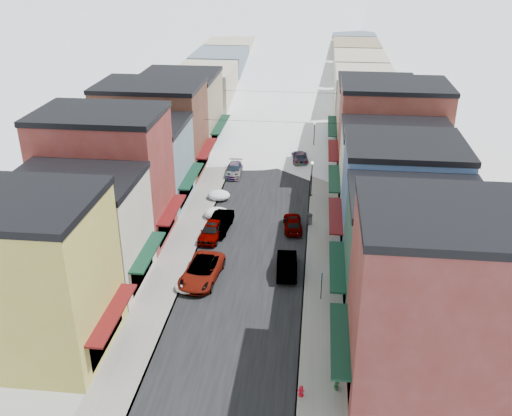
% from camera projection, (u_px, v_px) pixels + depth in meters
% --- Properties ---
extents(ground, '(600.00, 600.00, 0.00)m').
position_uv_depth(ground, '(215.00, 402.00, 35.46)').
color(ground, gray).
rests_on(ground, ground).
extents(road, '(10.00, 160.00, 0.01)m').
position_uv_depth(road, '(282.00, 123.00, 89.41)').
color(road, black).
rests_on(road, ground).
extents(sidewalk_left, '(3.20, 160.00, 0.15)m').
position_uv_depth(sidewalk_left, '(240.00, 122.00, 90.04)').
color(sidewalk_left, gray).
rests_on(sidewalk_left, ground).
extents(sidewalk_right, '(3.20, 160.00, 0.15)m').
position_uv_depth(sidewalk_right, '(324.00, 124.00, 88.72)').
color(sidewalk_right, gray).
rests_on(sidewalk_right, ground).
extents(curb_left, '(0.10, 160.00, 0.15)m').
position_uv_depth(curb_left, '(250.00, 122.00, 89.89)').
color(curb_left, slate).
rests_on(curb_left, ground).
extents(curb_right, '(0.10, 160.00, 0.15)m').
position_uv_depth(curb_right, '(314.00, 124.00, 88.88)').
color(curb_right, slate).
rests_on(curb_right, ground).
extents(bldg_l_yellow, '(11.30, 8.70, 11.50)m').
position_uv_depth(bldg_l_yellow, '(27.00, 277.00, 37.92)').
color(bldg_l_yellow, gold).
rests_on(bldg_l_yellow, ground).
extents(bldg_l_cream, '(11.30, 8.20, 9.50)m').
position_uv_depth(bldg_l_cream, '(79.00, 231.00, 45.99)').
color(bldg_l_cream, beige).
rests_on(bldg_l_cream, ground).
extents(bldg_l_brick_near, '(12.30, 8.20, 12.50)m').
position_uv_depth(bldg_l_brick_near, '(105.00, 177.00, 52.60)').
color(bldg_l_brick_near, maroon).
rests_on(bldg_l_brick_near, ground).
extents(bldg_l_grayblue, '(11.30, 9.20, 9.00)m').
position_uv_depth(bldg_l_grayblue, '(140.00, 162.00, 60.94)').
color(bldg_l_grayblue, gray).
rests_on(bldg_l_grayblue, ground).
extents(bldg_l_brick_far, '(13.30, 9.20, 11.00)m').
position_uv_depth(bldg_l_brick_far, '(153.00, 128.00, 68.71)').
color(bldg_l_brick_far, brown).
rests_on(bldg_l_brick_far, ground).
extents(bldg_l_tan, '(11.30, 11.20, 10.00)m').
position_uv_depth(bldg_l_tan, '(180.00, 110.00, 77.81)').
color(bldg_l_tan, '#978063').
rests_on(bldg_l_tan, ground).
extents(bldg_r_brick_near, '(12.30, 9.20, 12.50)m').
position_uv_depth(bldg_r_brick_near, '(446.00, 305.00, 34.12)').
color(bldg_r_brick_near, maroon).
rests_on(bldg_r_brick_near, ground).
extents(bldg_r_green, '(11.30, 9.20, 9.50)m').
position_uv_depth(bldg_r_green, '(413.00, 252.00, 42.91)').
color(bldg_r_green, '#214537').
rests_on(bldg_r_green, ground).
extents(bldg_r_blue, '(11.30, 9.20, 10.50)m').
position_uv_depth(bldg_r_blue, '(400.00, 198.00, 50.79)').
color(bldg_r_blue, '#3F5F90').
rests_on(bldg_r_blue, ground).
extents(bldg_r_cream, '(12.30, 9.20, 9.00)m').
position_uv_depth(bldg_r_cream, '(394.00, 169.00, 59.15)').
color(bldg_r_cream, '#EEE8C0').
rests_on(bldg_r_cream, ground).
extents(bldg_r_brick_far, '(13.30, 9.20, 11.50)m').
position_uv_depth(bldg_r_brick_far, '(391.00, 132.00, 66.66)').
color(bldg_r_brick_far, maroon).
rests_on(bldg_r_brick_far, ground).
extents(bldg_r_tan, '(11.30, 11.20, 9.50)m').
position_uv_depth(bldg_r_tan, '(375.00, 116.00, 76.18)').
color(bldg_r_tan, '#947661').
rests_on(bldg_r_tan, ground).
extents(distant_blocks, '(34.00, 55.00, 8.00)m').
position_uv_depth(distant_blocks, '(291.00, 68.00, 108.39)').
color(distant_blocks, gray).
rests_on(distant_blocks, ground).
extents(overhead_cables, '(16.40, 15.04, 0.04)m').
position_uv_depth(overhead_cables, '(276.00, 105.00, 75.53)').
color(overhead_cables, black).
rests_on(overhead_cables, ground).
extents(car_white_suv, '(3.37, 6.32, 1.69)m').
position_uv_depth(car_white_suv, '(202.00, 271.00, 47.89)').
color(car_white_suv, silver).
rests_on(car_white_suv, ground).
extents(car_silver_sedan, '(2.23, 4.82, 1.60)m').
position_uv_depth(car_silver_sedan, '(212.00, 231.00, 54.67)').
color(car_silver_sedan, gray).
rests_on(car_silver_sedan, ground).
extents(car_dark_hatch, '(2.09, 5.01, 1.61)m').
position_uv_depth(car_dark_hatch, '(221.00, 223.00, 56.19)').
color(car_dark_hatch, black).
rests_on(car_dark_hatch, ground).
extents(car_silver_wagon, '(2.06, 4.72, 1.35)m').
position_uv_depth(car_silver_wagon, '(234.00, 170.00, 69.50)').
color(car_silver_wagon, gray).
rests_on(car_silver_wagon, ground).
extents(car_green_sedan, '(2.00, 5.00, 1.62)m').
position_uv_depth(car_green_sedan, '(287.00, 264.00, 48.99)').
color(car_green_sedan, black).
rests_on(car_green_sedan, ground).
extents(car_gray_suv, '(2.21, 4.53, 1.49)m').
position_uv_depth(car_gray_suv, '(293.00, 223.00, 56.34)').
color(car_gray_suv, gray).
rests_on(car_gray_suv, ground).
extents(car_black_sedan, '(2.52, 5.06, 1.41)m').
position_uv_depth(car_black_sedan, '(300.00, 157.00, 73.57)').
color(car_black_sedan, black).
rests_on(car_black_sedan, ground).
extents(car_lane_silver, '(2.33, 4.86, 1.60)m').
position_uv_depth(car_lane_silver, '(271.00, 123.00, 86.98)').
color(car_lane_silver, '#A4A5AC').
rests_on(car_lane_silver, ground).
extents(car_lane_white, '(2.82, 5.25, 1.40)m').
position_uv_depth(car_lane_white, '(298.00, 101.00, 99.31)').
color(car_lane_white, '#BABABC').
rests_on(car_lane_white, ground).
extents(fire_hydrant, '(0.45, 0.34, 0.76)m').
position_uv_depth(fire_hydrant, '(301.00, 391.00, 35.62)').
color(fire_hydrant, red).
rests_on(fire_hydrant, sidewalk_right).
extents(parking_sign, '(0.09, 0.32, 2.38)m').
position_uv_depth(parking_sign, '(322.00, 284.00, 44.80)').
color(parking_sign, black).
rests_on(parking_sign, sidewalk_right).
extents(trash_can, '(0.62, 0.62, 1.06)m').
position_uv_depth(trash_can, '(309.00, 219.00, 57.15)').
color(trash_can, slate).
rests_on(trash_can, sidewalk_right).
extents(streetlamp_near, '(0.34, 0.34, 4.05)m').
position_uv_depth(streetlamp_near, '(312.00, 174.00, 62.70)').
color(streetlamp_near, black).
rests_on(streetlamp_near, sidewalk_right).
extents(streetlamp_far, '(0.35, 0.35, 4.17)m').
position_uv_depth(streetlamp_far, '(314.00, 133.00, 75.95)').
color(streetlamp_far, black).
rests_on(streetlamp_far, sidewalk_right).
extents(planter_near, '(0.54, 0.48, 0.57)m').
position_uv_depth(planter_near, '(340.00, 354.00, 38.88)').
color(planter_near, '#2F602B').
rests_on(planter_near, sidewalk_right).
extents(planter_far, '(0.41, 0.41, 0.59)m').
position_uv_depth(planter_far, '(336.00, 386.00, 36.14)').
color(planter_far, '#2A5C2D').
rests_on(planter_far, sidewalk_right).
extents(snow_pile_near, '(2.21, 2.56, 0.93)m').
position_uv_depth(snow_pile_near, '(189.00, 286.00, 46.52)').
color(snow_pile_near, white).
rests_on(snow_pile_near, ground).
extents(snow_pile_mid, '(2.63, 2.82, 1.11)m').
position_uv_depth(snow_pile_mid, '(217.00, 213.00, 58.75)').
color(snow_pile_mid, white).
rests_on(snow_pile_mid, ground).
extents(snow_pile_far, '(2.47, 2.72, 1.05)m').
position_uv_depth(snow_pile_far, '(219.00, 195.00, 63.01)').
color(snow_pile_far, white).
rests_on(snow_pile_far, ground).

